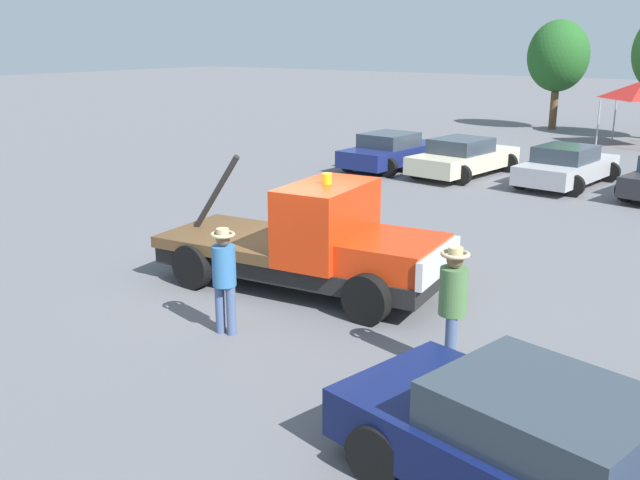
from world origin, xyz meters
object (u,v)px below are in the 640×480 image
tow_truck (315,245)px  parked_car_navy (392,151)px  parked_car_cream (463,157)px  parked_car_silver (567,166)px  person_at_hood (224,273)px  person_near_truck (453,299)px  foreground_car (560,458)px  tree_center (558,56)px

tow_truck → parked_car_navy: size_ratio=1.25×
parked_car_cream → parked_car_silver: size_ratio=1.05×
person_at_hood → parked_car_silver: bearing=-14.0°
person_near_truck → person_at_hood: (-3.60, -0.90, -0.06)m
person_at_hood → parked_car_cream: 15.49m
parked_car_silver → foreground_car: bearing=-157.6°
person_near_truck → parked_car_silver: person_near_truck is taller
parked_car_navy → person_at_hood: bearing=-156.3°
tow_truck → parked_car_cream: 13.00m
tow_truck → parked_car_cream: tow_truck is taller
person_at_hood → parked_car_silver: size_ratio=0.38×
parked_car_navy → parked_car_cream: bearing=-81.5°
person_at_hood → parked_car_navy: size_ratio=0.38×
person_at_hood → tree_center: size_ratio=0.32×
parked_car_cream → parked_car_silver: same height
person_near_truck → parked_car_cream: bearing=-90.3°
parked_car_silver → parked_car_cream: bearing=100.3°
person_near_truck → tree_center: (-8.20, 29.40, 2.66)m
person_near_truck → tree_center: bearing=-98.8°
parked_car_cream → parked_car_silver: (3.53, 0.30, -0.00)m
tow_truck → parked_car_navy: bearing=107.1°
tow_truck → person_near_truck: (3.64, -1.63, 0.20)m
parked_car_cream → tree_center: 15.50m
person_near_truck → person_at_hood: size_ratio=1.05×
tow_truck → tree_center: bearing=92.5°
tow_truck → person_at_hood: 2.53m
foreground_car → parked_car_navy: size_ratio=1.13×
tow_truck → parked_car_cream: (-2.78, 12.70, -0.27)m
parked_car_cream → tree_center: size_ratio=0.87×
person_at_hood → parked_car_silver: person_at_hood is taller
foreground_car → parked_car_silver: same height
tow_truck → parked_car_navy: (-5.54, 12.45, -0.27)m
foreground_car → parked_car_cream: size_ratio=1.08×
person_at_hood → parked_car_cream: size_ratio=0.37×
tree_center → foreground_car: bearing=-71.7°
person_near_truck → tow_truck: bearing=-48.5°
tow_truck → parked_car_silver: 13.03m
foreground_car → tree_center: size_ratio=0.94×
tow_truck → tree_center: size_ratio=1.04×
foreground_car → parked_car_silver: size_ratio=1.13×
tree_center → tow_truck: bearing=-80.7°
foreground_car → person_near_truck: 3.36m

